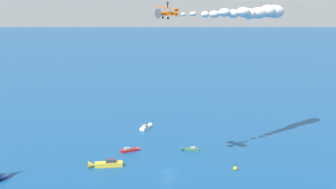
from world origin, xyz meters
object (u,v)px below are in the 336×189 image
object	(u,v)px
motorboat_trailing	(190,149)
wingwalker_lead	(168,4)
motorboat_ahead	(104,164)
biplane_lead	(167,13)
marker_buoy	(235,168)
motorboat_inshore	(146,127)
motorboat_offshore	(131,150)

from	to	relation	value
motorboat_trailing	wingwalker_lead	bearing A→B (deg)	162.60
motorboat_ahead	biplane_lead	world-z (taller)	biplane_lead
marker_buoy	motorboat_inshore	bearing A→B (deg)	31.20
motorboat_inshore	motorboat_ahead	distance (m)	41.97
motorboat_inshore	motorboat_ahead	xyz separation A→B (m)	(-41.11, 8.45, 0.17)
motorboat_inshore	biplane_lead	distance (m)	60.45
motorboat_offshore	motorboat_ahead	world-z (taller)	motorboat_ahead
motorboat_ahead	wingwalker_lead	distance (m)	45.08
motorboat_inshore	motorboat_trailing	bearing A→B (deg)	-150.77
motorboat_offshore	marker_buoy	world-z (taller)	marker_buoy
motorboat_ahead	motorboat_trailing	bearing A→B (deg)	-56.45
motorboat_ahead	wingwalker_lead	xyz separation A→B (m)	(-3.90, -16.95, 41.59)
motorboat_inshore	marker_buoy	bearing A→B (deg)	-148.80
motorboat_inshore	motorboat_ahead	bearing A→B (deg)	168.38
motorboat_ahead	biplane_lead	distance (m)	43.05
biplane_lead	motorboat_ahead	bearing A→B (deg)	77.38
motorboat_inshore	biplane_lead	bearing A→B (deg)	-169.41
motorboat_inshore	marker_buoy	xyz separation A→B (m)	(-42.85, -25.95, -0.14)
motorboat_trailing	marker_buoy	distance (m)	20.46
motorboat_ahead	motorboat_inshore	bearing A→B (deg)	-11.62
motorboat_inshore	biplane_lead	world-z (taller)	biplane_lead
motorboat_ahead	motorboat_offshore	bearing A→B (deg)	-22.24
motorboat_inshore	wingwalker_lead	bearing A→B (deg)	-169.30
marker_buoy	motorboat_ahead	bearing A→B (deg)	87.10
motorboat_inshore	biplane_lead	size ratio (longest dim) A/B	1.07
motorboat_trailing	motorboat_offshore	bearing A→B (deg)	94.24
motorboat_inshore	motorboat_offshore	world-z (taller)	motorboat_inshore
motorboat_offshore	biplane_lead	world-z (taller)	biplane_lead
motorboat_ahead	biplane_lead	size ratio (longest dim) A/B	1.43
motorboat_inshore	wingwalker_lead	world-z (taller)	wingwalker_lead
motorboat_offshore	biplane_lead	xyz separation A→B (m)	(-17.71, -11.15, 39.70)
motorboat_offshore	motorboat_ahead	distance (m)	15.06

